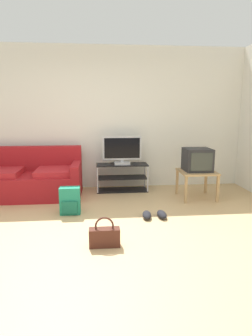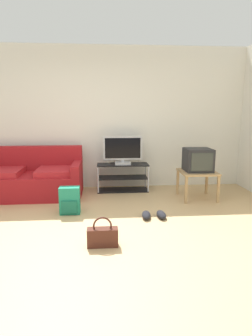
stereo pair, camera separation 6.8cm
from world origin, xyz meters
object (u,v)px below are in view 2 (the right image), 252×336
side_table (197,175)px  sneakers_pair (154,215)px  flat_tv (123,151)px  crt_tv (198,160)px  tv_stand (123,177)px  couch (31,178)px  handbag (103,236)px  backpack (70,201)px

side_table → sneakers_pair: 1.31m
flat_tv → side_table: size_ratio=1.19×
flat_tv → crt_tv: flat_tv is taller
tv_stand → crt_tv: bearing=-24.7°
side_table → sneakers_pair: side_table is taller
couch → crt_tv: size_ratio=3.98×
tv_stand → couch: bearing=-173.0°
couch → handbag: couch is taller
flat_tv → sneakers_pair: size_ratio=1.98×
tv_stand → handbag: 2.32m
handbag → sneakers_pair: size_ratio=0.96×
couch → sneakers_pair: couch is taller
side_table → flat_tv: bearing=155.5°
tv_stand → crt_tv: crt_tv is taller
tv_stand → flat_tv: bearing=-90.0°
couch → backpack: (0.78, -0.99, -0.12)m
side_table → sneakers_pair: (-0.91, -0.87, -0.37)m
crt_tv → backpack: (-2.12, -0.62, -0.48)m
handbag → couch: bearing=121.2°
couch → handbag: size_ratio=5.08×
side_table → handbag: side_table is taller
couch → handbag: (1.26, -2.08, -0.20)m
flat_tv → side_table: bearing=-24.5°
couch → sneakers_pair: (1.99, -1.27, -0.27)m
handbag → sneakers_pair: handbag is taller
crt_tv → sneakers_pair: (-0.91, -0.89, -0.63)m
side_table → crt_tv: 0.26m
flat_tv → sneakers_pair: (0.35, -1.45, -0.73)m
tv_stand → side_table: bearing=-25.3°
crt_tv → sneakers_pair: 1.42m
tv_stand → side_table: size_ratio=1.60×
flat_tv → tv_stand: bearing=90.0°
tv_stand → backpack: tv_stand is taller
handbag → side_table: bearing=45.9°
tv_stand → backpack: bearing=-126.0°
couch → tv_stand: couch is taller
handbag → backpack: bearing=113.8°
couch → sneakers_pair: 2.38m
couch → sneakers_pair: size_ratio=4.89×
tv_stand → flat_tv: size_ratio=1.34×
crt_tv → sneakers_pair: crt_tv is taller
couch → side_table: couch is taller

